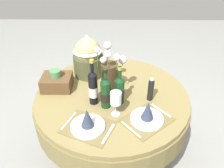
# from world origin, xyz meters

# --- Properties ---
(ground) EXTENTS (8.00, 8.00, 0.00)m
(ground) POSITION_xyz_m (0.00, 0.00, 0.00)
(ground) COLOR gray
(dining_table) EXTENTS (1.29, 1.29, 0.72)m
(dining_table) POSITION_xyz_m (0.00, 0.00, 0.58)
(dining_table) COLOR olive
(dining_table) RESTS_ON ground
(place_setting_left) EXTENTS (0.41, 0.37, 0.16)m
(place_setting_left) POSITION_xyz_m (-0.16, -0.38, 0.77)
(place_setting_left) COLOR brown
(place_setting_left) RESTS_ON dining_table
(place_setting_right) EXTENTS (0.43, 0.42, 0.16)m
(place_setting_right) POSITION_xyz_m (0.25, -0.31, 0.77)
(place_setting_right) COLOR brown
(place_setting_right) RESTS_ON dining_table
(flower_vase) EXTENTS (0.25, 0.22, 0.42)m
(flower_vase) POSITION_xyz_m (-0.02, 0.06, 0.89)
(flower_vase) COLOR #47331E
(flower_vase) RESTS_ON dining_table
(wine_bottle_left) EXTENTS (0.08, 0.08, 0.32)m
(wine_bottle_left) POSITION_xyz_m (0.06, -0.10, 0.84)
(wine_bottle_left) COLOR #143819
(wine_bottle_left) RESTS_ON dining_table
(wine_bottle_centre) EXTENTS (0.07, 0.07, 0.38)m
(wine_bottle_centre) POSITION_xyz_m (-0.14, -0.11, 0.87)
(wine_bottle_centre) COLOR black
(wine_bottle_centre) RESTS_ON dining_table
(wine_bottle_right) EXTENTS (0.08, 0.08, 0.33)m
(wine_bottle_right) POSITION_xyz_m (-0.04, -0.15, 0.85)
(wine_bottle_right) COLOR #143819
(wine_bottle_right) RESTS_ON dining_table
(wine_glass_right) EXTENTS (0.08, 0.08, 0.20)m
(wine_glass_right) POSITION_xyz_m (0.03, -0.25, 0.87)
(wine_glass_right) COLOR silver
(wine_glass_right) RESTS_ON dining_table
(pepper_mill) EXTENTS (0.05, 0.05, 0.21)m
(pepper_mill) POSITION_xyz_m (0.30, -0.06, 0.82)
(pepper_mill) COLOR black
(pepper_mill) RESTS_ON dining_table
(gift_tub_back_left) EXTENTS (0.27, 0.27, 0.39)m
(gift_tub_back_left) POSITION_xyz_m (-0.22, 0.32, 0.93)
(gift_tub_back_left) COLOR #474C2D
(gift_tub_back_left) RESTS_ON dining_table
(woven_basket_side_left) EXTENTS (0.25, 0.20, 0.18)m
(woven_basket_side_left) POSITION_xyz_m (-0.47, 0.08, 0.79)
(woven_basket_side_left) COLOR brown
(woven_basket_side_left) RESTS_ON dining_table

